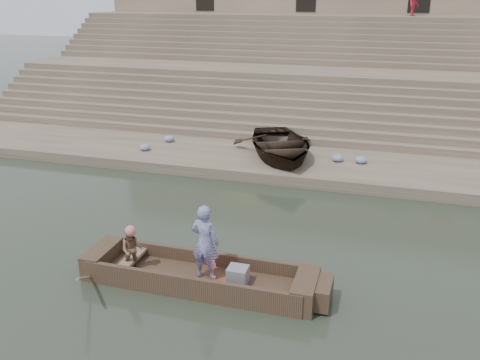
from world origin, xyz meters
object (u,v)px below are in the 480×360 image
at_px(standing_man, 205,242).
at_px(pedestrian, 414,2).
at_px(rowing_man, 132,249).
at_px(television, 237,275).
at_px(beached_rowboat, 280,145).
at_px(main_rowboat, 198,280).

relative_size(standing_man, pedestrian, 1.21).
bearing_deg(standing_man, rowing_man, 9.54).
bearing_deg(pedestrian, television, -165.56).
distance_m(standing_man, television, 1.06).
relative_size(beached_rowboat, pedestrian, 3.11).
bearing_deg(main_rowboat, standing_man, 6.71).
relative_size(rowing_man, pedestrian, 0.73).
distance_m(television, beached_rowboat, 9.05).
relative_size(standing_man, television, 4.01).
xyz_separation_m(beached_rowboat, pedestrian, (4.84, 13.95, 5.07)).
bearing_deg(rowing_man, pedestrian, 50.51).
height_order(rowing_man, pedestrian, pedestrian).
distance_m(main_rowboat, pedestrian, 24.16).
xyz_separation_m(standing_man, rowing_man, (-1.80, -0.18, -0.37)).
distance_m(main_rowboat, beached_rowboat, 9.02).
xyz_separation_m(main_rowboat, pedestrian, (4.85, 22.94, 5.85)).
relative_size(rowing_man, television, 2.40).
bearing_deg(rowing_man, television, -20.34).
distance_m(standing_man, pedestrian, 23.88).
relative_size(television, beached_rowboat, 0.10).
distance_m(main_rowboat, rowing_man, 1.75).
relative_size(main_rowboat, beached_rowboat, 1.06).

